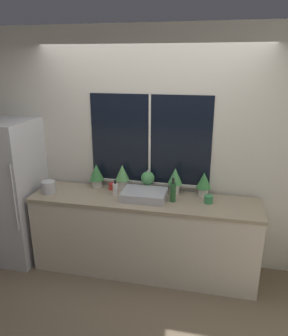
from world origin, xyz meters
TOP-DOWN VIEW (x-y plane):
  - ground_plane at (0.00, 0.00)m, footprint 14.00×14.00m
  - wall_back at (0.00, 0.64)m, footprint 8.00×0.09m
  - wall_left at (-2.22, 1.50)m, footprint 0.06×7.00m
  - counter at (0.00, 0.28)m, footprint 2.50×0.59m
  - refrigerator at (-1.62, 0.27)m, footprint 0.64×0.71m
  - sink at (0.01, 0.29)m, footprint 0.47×0.40m
  - potted_plant_far_left at (-0.61, 0.50)m, footprint 0.17×0.17m
  - potted_plant_left at (-0.30, 0.50)m, footprint 0.16×0.16m
  - potted_plant_center at (0.00, 0.50)m, footprint 0.15×0.15m
  - potted_plant_right at (0.31, 0.50)m, footprint 0.16×0.16m
  - potted_plant_far_right at (0.63, 0.50)m, footprint 0.16×0.16m
  - soap_bottle at (-0.33, 0.32)m, footprint 0.06×0.06m
  - bottle_tall at (0.32, 0.28)m, footprint 0.06×0.06m
  - mug_red at (-0.42, 0.46)m, footprint 0.07×0.07m
  - mug_green at (0.69, 0.32)m, footprint 0.09×0.09m
  - kettle at (-1.09, 0.22)m, footprint 0.15×0.15m

SIDE VIEW (x-z plane):
  - ground_plane at x=0.00m, z-range 0.00..0.00m
  - counter at x=0.00m, z-range 0.00..0.90m
  - refrigerator at x=-1.62m, z-range 0.00..1.70m
  - mug_red at x=-0.42m, z-range 0.90..0.98m
  - mug_green at x=0.69m, z-range 0.90..0.98m
  - sink at x=0.01m, z-range 0.82..1.07m
  - soap_bottle at x=-0.33m, z-range 0.89..1.06m
  - kettle at x=-1.09m, z-range 0.90..1.05m
  - bottle_tall at x=0.32m, z-range 0.88..1.14m
  - potted_plant_center at x=0.00m, z-range 0.91..1.15m
  - potted_plant_far_left at x=-0.61m, z-range 0.92..1.20m
  - potted_plant_far_right at x=0.63m, z-range 0.92..1.20m
  - potted_plant_left at x=-0.30m, z-range 0.92..1.21m
  - potted_plant_right at x=0.31m, z-range 0.93..1.23m
  - wall_left at x=-2.22m, z-range 0.00..2.70m
  - wall_back at x=0.00m, z-range 0.00..2.70m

